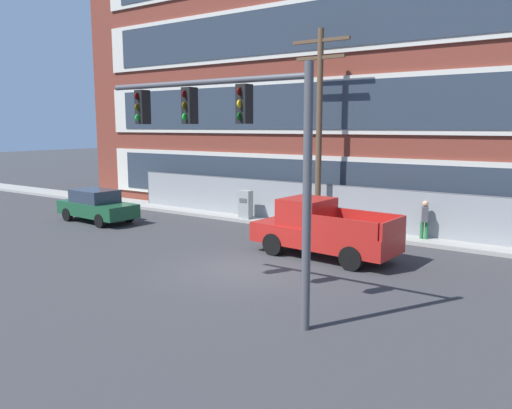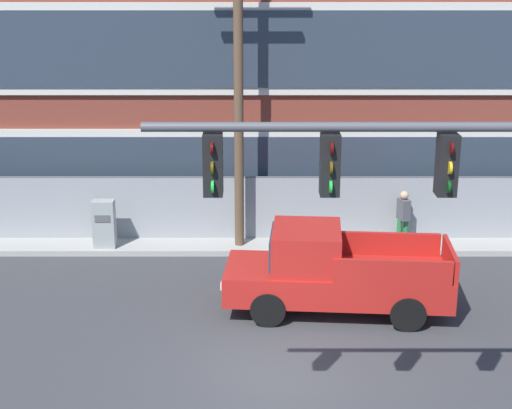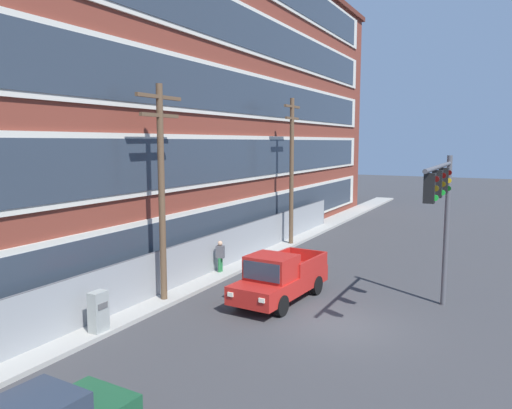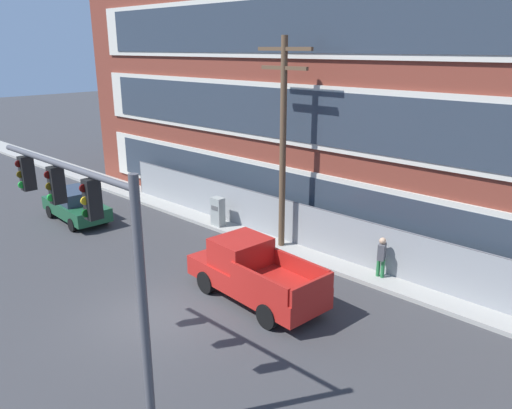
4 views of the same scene
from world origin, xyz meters
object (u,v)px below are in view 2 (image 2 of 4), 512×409
at_px(traffic_signal_mast, 424,212).
at_px(electrical_cabinet, 106,227).
at_px(pickup_truck_red, 333,273).
at_px(pedestrian_near_cabinet, 405,215).
at_px(utility_pole_near_corner, 240,80).

relative_size(traffic_signal_mast, electrical_cabinet, 4.03).
distance_m(pickup_truck_red, pedestrian_near_cabinet, 4.88).
height_order(utility_pole_near_corner, pedestrian_near_cabinet, utility_pole_near_corner).
height_order(pickup_truck_red, electrical_cabinet, pickup_truck_red).
xyz_separation_m(pickup_truck_red, electrical_cabinet, (-6.02, 3.86, -0.19)).
distance_m(traffic_signal_mast, pickup_truck_red, 6.92).
bearing_deg(traffic_signal_mast, pedestrian_near_cabinet, 80.31).
distance_m(electrical_cabinet, pedestrian_near_cabinet, 8.44).
bearing_deg(traffic_signal_mast, pickup_truck_red, 96.38).
bearing_deg(pickup_truck_red, utility_pole_near_corner, 118.76).
distance_m(traffic_signal_mast, pedestrian_near_cabinet, 10.91).
distance_m(traffic_signal_mast, electrical_cabinet, 12.44).
relative_size(electrical_cabinet, pedestrian_near_cabinet, 0.90).
xyz_separation_m(utility_pole_near_corner, pedestrian_near_cabinet, (4.65, 0.17, -3.85)).
bearing_deg(pedestrian_near_cabinet, electrical_cabinet, -177.43).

